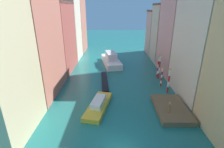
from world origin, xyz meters
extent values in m
plane|color=#1E6B66|center=(0.00, 24.50, 0.00)|extent=(154.00, 154.00, 0.00)
cube|color=#C6705B|center=(-13.60, 13.39, 8.56)|extent=(7.24, 11.17, 17.13)
cube|color=#B25147|center=(-13.60, 24.81, 7.21)|extent=(7.24, 11.23, 14.42)
cube|color=brown|center=(-13.60, 24.81, 14.63)|extent=(7.39, 11.46, 0.42)
cube|color=beige|center=(-13.60, 34.62, 9.52)|extent=(7.24, 8.08, 19.05)
cube|color=#C6705B|center=(-13.60, 43.95, 8.62)|extent=(7.24, 9.76, 17.24)
cube|color=beige|center=(13.60, 12.19, 8.23)|extent=(7.24, 11.05, 16.47)
cube|color=tan|center=(13.60, 23.06, 10.99)|extent=(7.24, 9.97, 21.99)
cube|color=#BCB299|center=(13.60, 32.41, 7.08)|extent=(7.24, 7.56, 14.16)
cube|color=brown|center=(13.60, 32.41, 14.41)|extent=(7.39, 7.71, 0.49)
cube|color=tan|center=(13.60, 40.24, 6.25)|extent=(7.24, 7.18, 12.50)
cube|color=brown|center=(13.60, 40.24, 12.77)|extent=(7.39, 7.33, 0.53)
cube|color=brown|center=(7.55, 7.59, 0.35)|extent=(4.26, 7.22, 0.70)
cylinder|color=olive|center=(6.77, 6.27, 1.31)|extent=(0.36, 0.36, 1.21)
sphere|color=tan|center=(6.77, 6.27, 2.04)|extent=(0.26, 0.26, 0.26)
cylinder|color=red|center=(8.69, 13.20, 0.52)|extent=(0.30, 0.30, 1.03)
cylinder|color=white|center=(8.69, 13.20, 1.55)|extent=(0.30, 0.30, 1.03)
cylinder|color=red|center=(8.69, 13.20, 2.58)|extent=(0.30, 0.30, 1.03)
cylinder|color=white|center=(8.69, 13.20, 3.61)|extent=(0.30, 0.30, 1.03)
sphere|color=gold|center=(8.69, 13.20, 4.24)|extent=(0.33, 0.33, 0.33)
cylinder|color=red|center=(8.18, 15.66, 0.29)|extent=(0.28, 0.28, 0.59)
cylinder|color=white|center=(8.18, 15.66, 0.88)|extent=(0.28, 0.28, 0.59)
cylinder|color=red|center=(8.18, 15.66, 1.46)|extent=(0.28, 0.28, 0.59)
cylinder|color=white|center=(8.18, 15.66, 2.05)|extent=(0.28, 0.28, 0.59)
cylinder|color=red|center=(8.18, 15.66, 2.63)|extent=(0.28, 0.28, 0.59)
cylinder|color=white|center=(8.18, 15.66, 3.22)|extent=(0.28, 0.28, 0.59)
sphere|color=gold|center=(8.18, 15.66, 3.62)|extent=(0.31, 0.31, 0.31)
cylinder|color=red|center=(8.65, 19.30, 0.61)|extent=(0.28, 0.28, 1.22)
cylinder|color=white|center=(8.65, 19.30, 1.84)|extent=(0.28, 0.28, 1.22)
cylinder|color=red|center=(8.65, 19.30, 3.06)|extent=(0.28, 0.28, 1.22)
cylinder|color=white|center=(8.65, 19.30, 4.28)|extent=(0.28, 0.28, 1.22)
sphere|color=gold|center=(8.65, 19.30, 5.01)|extent=(0.31, 0.31, 0.31)
cylinder|color=red|center=(8.58, 20.08, 0.36)|extent=(0.28, 0.28, 0.71)
cylinder|color=white|center=(8.58, 20.08, 1.07)|extent=(0.28, 0.28, 0.71)
cylinder|color=red|center=(8.58, 20.08, 1.78)|extent=(0.28, 0.28, 0.71)
cylinder|color=white|center=(8.58, 20.08, 2.49)|extent=(0.28, 0.28, 0.71)
cylinder|color=red|center=(8.58, 20.08, 3.20)|extent=(0.28, 0.28, 0.71)
cylinder|color=white|center=(8.58, 20.08, 3.91)|extent=(0.28, 0.28, 0.71)
sphere|color=gold|center=(8.58, 20.08, 4.37)|extent=(0.30, 0.30, 0.30)
cube|color=white|center=(-1.15, 29.06, 0.69)|extent=(5.63, 11.40, 1.38)
cube|color=silver|center=(-1.15, 29.06, 2.23)|extent=(3.22, 5.64, 1.71)
cube|color=black|center=(-2.30, 17.58, 0.18)|extent=(1.92, 9.27, 0.37)
cube|color=gold|center=(-2.77, 8.31, 0.32)|extent=(3.89, 7.97, 0.64)
cube|color=silver|center=(-2.77, 8.31, 1.02)|extent=(2.14, 3.69, 0.77)
camera|label=1|loc=(-0.68, -13.09, 13.61)|focal=27.41mm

